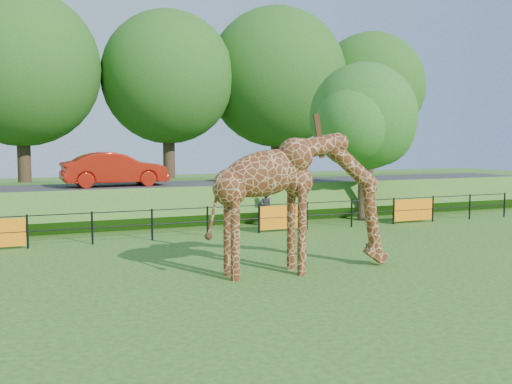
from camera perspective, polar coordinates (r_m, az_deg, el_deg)
ground at (r=13.35m, az=5.61°, el=-9.81°), size 90.00×90.00×0.00m
giraffe at (r=14.88m, az=4.64°, el=-1.06°), size 5.16×1.09×3.67m
perimeter_fence at (r=20.52m, az=-4.87°, el=-2.95°), size 28.07×0.10×1.10m
embankment at (r=27.71m, az=-9.51°, el=-0.68°), size 40.00×9.00×1.30m
road at (r=26.19m, az=-8.81°, el=0.56°), size 40.00×5.00×0.12m
car_red at (r=26.00m, az=-13.93°, el=2.22°), size 4.66×1.89×1.50m
visitor at (r=23.03m, az=0.95°, el=-1.66°), size 0.53×0.37×1.40m
tree_east at (r=25.07m, az=10.82°, el=7.00°), size 5.40×4.71×6.76m
bg_tree_line at (r=34.53m, az=-8.98°, el=11.36°), size 37.30×8.80×11.82m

